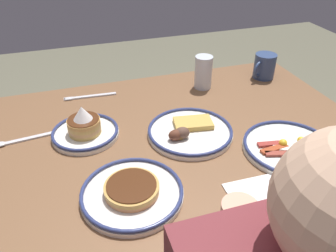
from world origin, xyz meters
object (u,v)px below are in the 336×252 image
plate_far_companion (189,131)px  drinking_glass (203,74)px  coffee_mug (264,66)px  paper_napkin (260,197)px  fork_near (90,96)px  plate_center_pancakes (132,192)px  plate_far_side (289,147)px  tea_spoon (15,141)px  plate_near_main (85,129)px

plate_far_companion → drinking_glass: drinking_glass is taller
coffee_mug → plate_far_companion: bearing=34.2°
drinking_glass → paper_napkin: (0.10, 0.62, -0.06)m
fork_near → plate_center_pancakes: bearing=94.0°
fork_near → plate_far_side: bearing=135.4°
plate_far_companion → drinking_glass: size_ratio=2.09×
drinking_glass → tea_spoon: 0.74m
paper_napkin → tea_spoon: (0.61, -0.45, 0.00)m
plate_center_pancakes → fork_near: plate_center_pancakes is taller
coffee_mug → paper_napkin: 0.74m
plate_far_companion → plate_far_side: 0.31m
plate_far_side → drinking_glass: 0.48m
plate_center_pancakes → fork_near: size_ratio=1.32×
plate_center_pancakes → plate_far_side: 0.50m
tea_spoon → plate_near_main: bearing=171.6°
plate_center_pancakes → coffee_mug: (-0.70, -0.52, 0.04)m
plate_center_pancakes → drinking_glass: (-0.41, -0.52, 0.04)m
plate_near_main → paper_napkin: size_ratio=1.44×
plate_center_pancakes → plate_far_companion: bearing=-138.1°
plate_far_side → coffee_mug: (-0.20, -0.48, 0.04)m
coffee_mug → plate_near_main: bearing=15.3°
paper_napkin → tea_spoon: size_ratio=0.81×
plate_near_main → fork_near: plate_near_main is taller
paper_napkin → drinking_glass: bearing=-99.2°
drinking_glass → paper_napkin: drinking_glass is taller
drinking_glass → plate_center_pancakes: bearing=51.5°
coffee_mug → paper_napkin: (0.39, 0.63, -0.05)m
plate_far_side → fork_near: bearing=-44.6°
paper_napkin → fork_near: size_ratio=0.75×
drinking_glass → fork_near: drinking_glass is taller
plate_near_main → coffee_mug: bearing=-164.7°
plate_far_companion → plate_center_pancakes: bearing=41.9°
tea_spoon → drinking_glass: bearing=-166.2°
plate_center_pancakes → coffee_mug: 0.87m
plate_center_pancakes → coffee_mug: coffee_mug is taller
paper_napkin → tea_spoon: tea_spoon is taller
plate_far_companion → tea_spoon: bearing=-13.5°
tea_spoon → fork_near: bearing=-138.6°
plate_near_main → plate_center_pancakes: size_ratio=0.81×
plate_near_main → fork_near: 0.27m
plate_far_companion → fork_near: plate_far_companion is taller
plate_near_main → drinking_glass: 0.54m
paper_napkin → plate_near_main: bearing=-46.4°
plate_far_companion → tea_spoon: 0.55m
plate_far_companion → fork_near: size_ratio=1.38×
plate_far_side → tea_spoon: bearing=-20.6°
drinking_glass → paper_napkin: bearing=80.8°
plate_far_side → paper_napkin: (0.19, 0.15, -0.01)m
coffee_mug → tea_spoon: coffee_mug is taller
plate_far_companion → paper_napkin: bearing=102.8°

